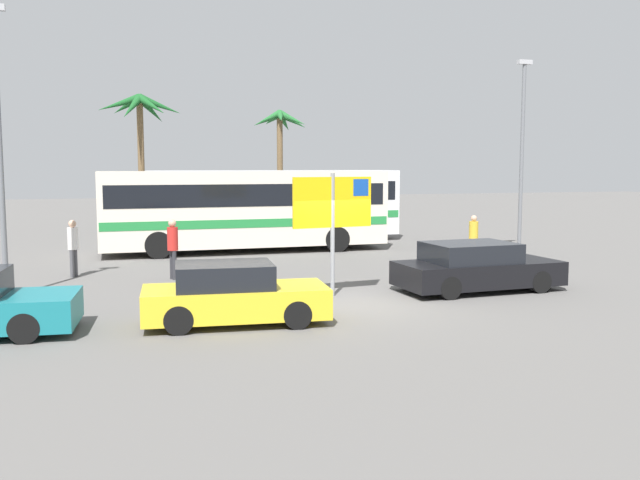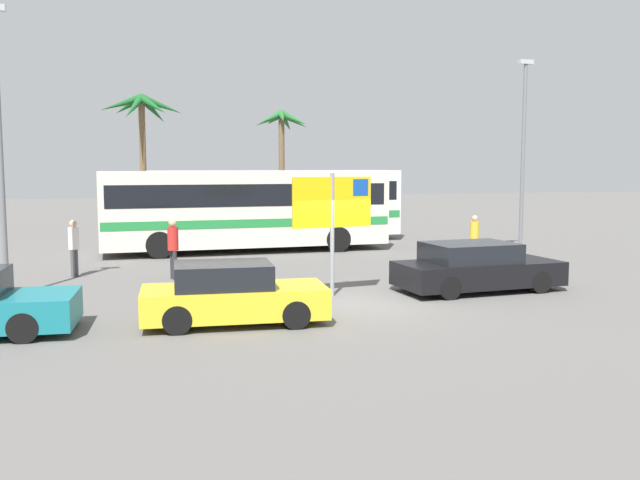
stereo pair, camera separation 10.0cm
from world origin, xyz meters
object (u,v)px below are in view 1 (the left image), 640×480
object	(u,v)px
bus_rear_coach	(274,202)
pedestrian_crossing_lot	(173,244)
pedestrian_by_bus	(473,234)
car_yellow	(233,295)
bus_front_coach	(245,207)
ferry_sign	(334,207)
pedestrian_near_sign	(73,243)
car_black	(476,268)

from	to	relation	value
bus_rear_coach	pedestrian_crossing_lot	size ratio (longest dim) A/B	6.14
pedestrian_by_bus	car_yellow	bearing A→B (deg)	70.07
bus_front_coach	bus_rear_coach	distance (m)	3.91
bus_front_coach	pedestrian_crossing_lot	xyz separation A→B (m)	(-3.34, -6.02, -0.71)
ferry_sign	car_yellow	xyz separation A→B (m)	(-3.08, -2.41, -1.69)
bus_rear_coach	pedestrian_by_bus	world-z (taller)	bus_rear_coach
car_yellow	pedestrian_near_sign	xyz separation A→B (m)	(-3.55, 7.70, 0.40)
bus_front_coach	pedestrian_near_sign	size ratio (longest dim) A/B	6.35
car_black	pedestrian_crossing_lot	distance (m)	8.84
pedestrian_near_sign	ferry_sign	bearing A→B (deg)	-10.24
ferry_sign	car_black	distance (m)	4.28
car_yellow	pedestrian_near_sign	bearing A→B (deg)	119.77
bus_rear_coach	pedestrian_near_sign	size ratio (longest dim) A/B	6.35
bus_front_coach	bus_rear_coach	size ratio (longest dim) A/B	1.00
ferry_sign	bus_rear_coach	bearing A→B (deg)	76.37
bus_front_coach	pedestrian_by_bus	distance (m)	8.90
pedestrian_near_sign	pedestrian_by_bus	xyz separation A→B (m)	(13.41, -0.47, -0.07)
pedestrian_by_bus	pedestrian_crossing_lot	bearing A→B (deg)	38.55
bus_rear_coach	pedestrian_by_bus	distance (m)	10.04
bus_front_coach	car_yellow	size ratio (longest dim) A/B	2.75
pedestrian_crossing_lot	car_yellow	bearing A→B (deg)	-102.40
pedestrian_near_sign	pedestrian_crossing_lot	distance (m)	3.16
bus_front_coach	bus_rear_coach	bearing A→B (deg)	59.69
pedestrian_near_sign	bus_front_coach	bearing A→B (deg)	65.32
bus_rear_coach	car_yellow	xyz separation A→B (m)	(-4.62, -15.75, -1.15)
car_black	bus_rear_coach	bearing A→B (deg)	97.07
car_yellow	pedestrian_near_sign	size ratio (longest dim) A/B	2.31
pedestrian_near_sign	pedestrian_by_bus	world-z (taller)	pedestrian_near_sign
ferry_sign	pedestrian_near_sign	distance (m)	8.58
ferry_sign	car_black	world-z (taller)	ferry_sign
bus_front_coach	ferry_sign	bearing A→B (deg)	-87.51
bus_rear_coach	pedestrian_crossing_lot	xyz separation A→B (m)	(-5.31, -9.40, -0.71)
ferry_sign	car_black	size ratio (longest dim) A/B	0.71
bus_front_coach	car_yellow	distance (m)	12.71
pedestrian_crossing_lot	pedestrian_by_bus	size ratio (longest dim) A/B	1.10
bus_rear_coach	pedestrian_by_bus	bearing A→B (deg)	-58.43
bus_front_coach	bus_rear_coach	xyz separation A→B (m)	(1.97, 3.37, 0.00)
ferry_sign	pedestrian_crossing_lot	xyz separation A→B (m)	(-3.77, 3.94, -1.25)
bus_rear_coach	pedestrian_crossing_lot	world-z (taller)	bus_rear_coach
car_yellow	pedestrian_near_sign	world-z (taller)	pedestrian_near_sign
car_black	pedestrian_near_sign	world-z (taller)	pedestrian_near_sign
bus_front_coach	pedestrian_crossing_lot	distance (m)	6.92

